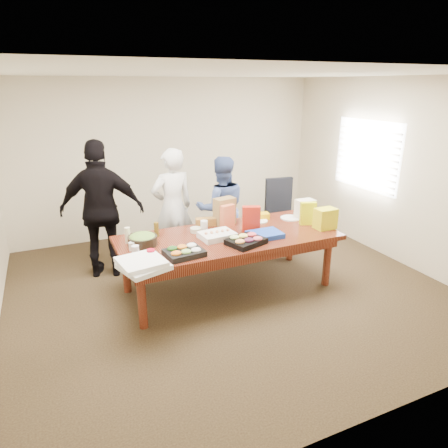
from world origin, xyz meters
name	(u,v)px	position (x,y,z in m)	size (l,w,h in m)	color
floor	(228,288)	(0.00, 0.00, -0.01)	(5.50, 5.00, 0.02)	#47301E
ceiling	(229,72)	(0.00, 0.00, 2.71)	(5.50, 5.00, 0.02)	white
wall_back	(170,158)	(0.00, 2.50, 1.35)	(5.50, 0.04, 2.70)	beige
wall_front	(379,273)	(0.00, -2.50, 1.35)	(5.50, 0.04, 2.70)	beige
wall_right	(395,171)	(2.75, 0.00, 1.35)	(0.04, 5.00, 2.70)	beige
window_panel	(366,155)	(2.72, 0.60, 1.50)	(0.03, 1.40, 1.10)	white
window_blinds	(365,155)	(2.68, 0.60, 1.50)	(0.04, 1.36, 1.00)	beige
conference_table	(228,262)	(0.00, 0.00, 0.38)	(2.80, 1.20, 0.75)	#4C1C0F
office_chair	(285,216)	(1.42, 0.90, 0.55)	(0.56, 0.56, 1.09)	black
person_center	(173,208)	(-0.40, 1.08, 0.87)	(0.64, 0.42, 1.75)	silver
person_right	(221,209)	(0.32, 0.97, 0.80)	(0.77, 0.60, 1.59)	#3E518D
person_left	(102,210)	(-1.40, 1.09, 0.96)	(1.12, 0.47, 1.92)	black
veggie_tray	(184,253)	(-0.72, -0.36, 0.78)	(0.42, 0.33, 0.06)	black
fruit_tray	(246,241)	(0.08, -0.34, 0.78)	(0.43, 0.34, 0.07)	black
sheet_cake	(217,235)	(-0.16, -0.02, 0.79)	(0.42, 0.32, 0.07)	silver
salad_bowl	(143,241)	(-1.07, 0.14, 0.81)	(0.35, 0.35, 0.11)	black
chip_bag_blue	(265,235)	(0.41, -0.23, 0.78)	(0.42, 0.31, 0.06)	#193EAE
chip_bag_red	(251,219)	(0.35, 0.04, 0.92)	(0.23, 0.09, 0.34)	#B12011
chip_bag_yellow	(308,213)	(1.18, -0.04, 0.91)	(0.21, 0.08, 0.32)	#DCE70B
chip_bag_orange	(227,216)	(0.13, 0.31, 0.90)	(0.20, 0.09, 0.31)	#C35C39
mayo_jar	(204,226)	(-0.22, 0.28, 0.82)	(0.09, 0.09, 0.15)	silver
mustard_bottle	(231,216)	(0.25, 0.47, 0.84)	(0.06, 0.06, 0.17)	orange
dressing_bottle	(156,230)	(-0.84, 0.34, 0.84)	(0.06, 0.06, 0.19)	brown
ranch_bottle	(128,235)	(-1.22, 0.28, 0.85)	(0.07, 0.07, 0.20)	beige
banana_bunch	(260,216)	(0.70, 0.43, 0.79)	(0.25, 0.14, 0.08)	#D4A104
bread_loaf	(206,222)	(-0.12, 0.48, 0.80)	(0.27, 0.12, 0.11)	olive
kraft_bag	(225,211)	(0.14, 0.44, 0.94)	(0.28, 0.16, 0.37)	brown
red_cup	(151,255)	(-1.09, -0.32, 0.81)	(0.09, 0.09, 0.12)	#A8071F
clear_cup_a	(135,251)	(-1.22, -0.14, 0.81)	(0.09, 0.09, 0.12)	white
clear_cup_b	(132,246)	(-1.23, 0.03, 0.80)	(0.07, 0.07, 0.10)	silver
pizza_box_lower	(144,267)	(-1.22, -0.52, 0.78)	(0.45, 0.45, 0.05)	silver
pizza_box_upper	(141,262)	(-1.24, -0.50, 0.83)	(0.45, 0.45, 0.05)	white
plate_a	(290,218)	(1.11, 0.26, 0.76)	(0.29, 0.29, 0.02)	silver
plate_b	(258,221)	(0.62, 0.34, 0.76)	(0.26, 0.26, 0.02)	silver
dip_bowl_a	(251,218)	(0.56, 0.44, 0.78)	(0.14, 0.14, 0.06)	beige
dip_bowl_b	(196,230)	(-0.33, 0.29, 0.78)	(0.15, 0.15, 0.06)	beige
grocery_bag_white	(305,209)	(1.30, 0.19, 0.89)	(0.26, 0.18, 0.28)	#ECE6CC
grocery_bag_yellow	(325,219)	(1.30, -0.27, 0.89)	(0.28, 0.19, 0.28)	yellow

